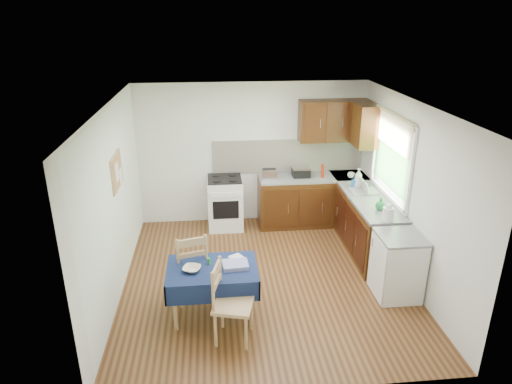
{
  "coord_description": "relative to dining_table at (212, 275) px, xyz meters",
  "views": [
    {
      "loc": [
        -0.7,
        -5.6,
        3.57
      ],
      "look_at": [
        -0.1,
        0.33,
        1.22
      ],
      "focal_mm": 32.0,
      "sensor_mm": 36.0,
      "label": 1
    }
  ],
  "objects": [
    {
      "name": "sauce_bottle",
      "position": [
        1.94,
        2.45,
        0.45
      ],
      "size": [
        0.05,
        0.05,
        0.24
      ],
      "primitive_type": "cylinder",
      "color": "red",
      "rests_on": "worktop_back"
    },
    {
      "name": "wall_left",
      "position": [
        -1.25,
        0.73,
        0.69
      ],
      "size": [
        0.02,
        4.2,
        2.5
      ],
      "primitive_type": "cube",
      "color": "white",
      "rests_on": "ground"
    },
    {
      "name": "cup",
      "position": [
        2.43,
        2.37,
        0.38
      ],
      "size": [
        0.15,
        0.15,
        0.09
      ],
      "primitive_type": "imported",
      "rotation": [
        0.0,
        0.0,
        0.38
      ],
      "color": "white",
      "rests_on": "worktop_back"
    },
    {
      "name": "yellow_packet",
      "position": [
        1.65,
        2.65,
        0.41
      ],
      "size": [
        0.12,
        0.09,
        0.15
      ],
      "primitive_type": "cube",
      "rotation": [
        0.0,
        0.0,
        0.22
      ],
      "color": "yellow",
      "rests_on": "worktop_back"
    },
    {
      "name": "floor",
      "position": [
        0.75,
        0.73,
        -0.56
      ],
      "size": [
        4.2,
        4.2,
        0.0
      ],
      "primitive_type": "plane",
      "color": "#462612",
      "rests_on": "ground"
    },
    {
      "name": "corkboard",
      "position": [
        -1.22,
        1.03,
        1.04
      ],
      "size": [
        0.04,
        0.62,
        0.47
      ],
      "color": "#A28351",
      "rests_on": "wall_left"
    },
    {
      "name": "wall_back",
      "position": [
        0.75,
        2.83,
        0.69
      ],
      "size": [
        4.0,
        0.02,
        2.5
      ],
      "primitive_type": "cube",
      "color": "silver",
      "rests_on": "ground"
    },
    {
      "name": "ceiling",
      "position": [
        0.75,
        0.73,
        1.94
      ],
      "size": [
        4.0,
        4.2,
        0.02
      ],
      "primitive_type": "cube",
      "color": "white",
      "rests_on": "wall_back"
    },
    {
      "name": "chair_near",
      "position": [
        0.18,
        -0.48,
        -0.05
      ],
      "size": [
        0.53,
        0.53,
        0.98
      ],
      "rotation": [
        0.0,
        0.0,
        1.32
      ],
      "color": "#A28351",
      "rests_on": "ground"
    },
    {
      "name": "soap_bottle_c",
      "position": [
        2.45,
        0.99,
        0.43
      ],
      "size": [
        0.2,
        0.2,
        0.19
      ],
      "primitive_type": "imported",
      "rotation": [
        0.0,
        0.0,
        3.72
      ],
      "color": "#227F3C",
      "rests_on": "worktop_right"
    },
    {
      "name": "book",
      "position": [
        0.25,
        0.14,
        0.11
      ],
      "size": [
        0.25,
        0.27,
        0.02
      ],
      "primitive_type": "imported",
      "rotation": [
        0.0,
        0.0,
        0.53
      ],
      "color": "white",
      "rests_on": "dining_table"
    },
    {
      "name": "soap_bottle_b",
      "position": [
        2.36,
        1.93,
        0.43
      ],
      "size": [
        0.12,
        0.12,
        0.19
      ],
      "primitive_type": "imported",
      "rotation": [
        0.0,
        0.0,
        2.29
      ],
      "color": "#1C5DA7",
      "rests_on": "worktop_right"
    },
    {
      "name": "spice_jar",
      "position": [
        -0.04,
        0.09,
        0.15
      ],
      "size": [
        0.04,
        0.04,
        0.08
      ],
      "primitive_type": "cylinder",
      "color": "#248630",
      "rests_on": "dining_table"
    },
    {
      "name": "soap_bottle_a",
      "position": [
        2.4,
        1.9,
        0.5
      ],
      "size": [
        0.17,
        0.17,
        0.33
      ],
      "primitive_type": "imported",
      "rotation": [
        0.0,
        0.0,
        0.55
      ],
      "color": "white",
      "rests_on": "worktop_right"
    },
    {
      "name": "stove",
      "position": [
        0.25,
        2.53,
        -0.1
      ],
      "size": [
        0.6,
        0.61,
        0.92
      ],
      "color": "white",
      "rests_on": "ground"
    },
    {
      "name": "upper_cabinets",
      "position": [
        2.27,
        2.53,
        1.29
      ],
      "size": [
        1.2,
        0.85,
        0.7
      ],
      "color": "#341409",
      "rests_on": "wall_back"
    },
    {
      "name": "kettle",
      "position": [
        2.43,
        0.63,
        0.45
      ],
      "size": [
        0.15,
        0.15,
        0.26
      ],
      "color": "white",
      "rests_on": "worktop_right"
    },
    {
      "name": "fridge",
      "position": [
        2.45,
        0.18,
        -0.12
      ],
      "size": [
        0.58,
        0.6,
        0.89
      ],
      "color": "white",
      "rests_on": "ground"
    },
    {
      "name": "chair_far",
      "position": [
        -0.28,
        0.33,
        -0.04
      ],
      "size": [
        0.54,
        0.54,
        0.99
      ],
      "rotation": [
        0.0,
        0.0,
        3.41
      ],
      "color": "#A28351",
      "rests_on": "ground"
    },
    {
      "name": "wall_front",
      "position": [
        0.75,
        -1.37,
        0.69
      ],
      "size": [
        4.0,
        0.02,
        2.5
      ],
      "primitive_type": "cube",
      "color": "silver",
      "rests_on": "ground"
    },
    {
      "name": "base_cabinets",
      "position": [
        2.11,
        1.99,
        -0.13
      ],
      "size": [
        1.9,
        2.3,
        0.86
      ],
      "color": "#341409",
      "rests_on": "ground"
    },
    {
      "name": "dining_table",
      "position": [
        0.0,
        0.0,
        0.0
      ],
      "size": [
        1.11,
        0.75,
        0.67
      ],
      "rotation": [
        0.0,
        0.0,
        -0.08
      ],
      "color": "#0F1B3D",
      "rests_on": "ground"
    },
    {
      "name": "worktop_right",
      "position": [
        2.45,
        1.38,
        0.32
      ],
      "size": [
        0.6,
        1.7,
        0.04
      ],
      "primitive_type": "cube",
      "color": "slate",
      "rests_on": "base_cabinets"
    },
    {
      "name": "worktop_back",
      "position": [
        1.8,
        2.53,
        0.32
      ],
      "size": [
        1.9,
        0.6,
        0.04
      ],
      "primitive_type": "cube",
      "color": "slate",
      "rests_on": "base_cabinets"
    },
    {
      "name": "tea_towel",
      "position": [
        0.28,
        -0.01,
        0.13
      ],
      "size": [
        0.32,
        0.26,
        0.05
      ],
      "primitive_type": "cube",
      "rotation": [
        0.0,
        0.0,
        0.07
      ],
      "color": "#293399",
      "rests_on": "dining_table"
    },
    {
      "name": "splashback",
      "position": [
        1.4,
        2.82,
        0.64
      ],
      "size": [
        2.7,
        0.02,
        0.6
      ],
      "primitive_type": "cube",
      "color": "white",
      "rests_on": "wall_back"
    },
    {
      "name": "window",
      "position": [
        2.72,
        1.43,
        1.09
      ],
      "size": [
        0.04,
        1.48,
        1.26
      ],
      "color": "#265021",
      "rests_on": "wall_right"
    },
    {
      "name": "wall_right",
      "position": [
        2.75,
        0.73,
        0.69
      ],
      "size": [
        0.02,
        4.2,
        2.5
      ],
      "primitive_type": "cube",
      "color": "silver",
      "rests_on": "ground"
    },
    {
      "name": "worktop_corner",
      "position": [
        2.45,
        2.53,
        0.32
      ],
      "size": [
        0.6,
        0.6,
        0.04
      ],
      "primitive_type": "cube",
      "color": "slate",
      "rests_on": "base_cabinets"
    },
    {
      "name": "sandwich_press",
      "position": [
        1.58,
        2.54,
        0.42
      ],
      "size": [
        0.3,
        0.26,
        0.17
      ],
      "rotation": [
        0.0,
        0.0,
        -0.16
      ],
      "color": "black",
      "rests_on": "worktop_back"
    },
    {
      "name": "plate_bowl",
      "position": [
        -0.24,
        -0.05,
        0.13
      ],
      "size": [
        0.26,
        0.26,
        0.05
      ],
      "primitive_type": "imported",
      "rotation": [
        0.0,
        0.0,
        -0.3
      ],
      "color": "beige",
      "rests_on": "dining_table"
    },
    {
      "name": "dish_rack",
      "position": [
        2.44,
        1.71,
        0.36
      ],
      "size": [
        0.43,
        0.33,
        0.2
      ],
      "rotation": [
        0.0,
        0.0,
        -0.09
      ],
      "color": "gray",
      "rests_on": "worktop_right"
    },
    {
      "name": "toaster",
      "position": [
        1.01,
        2.43,
        0.43
      ],
      "size": [
        0.27,
        0.17,
        0.21
      ],
      "rotation": [
        0.0,
        0.0,
        -0.05
      ],
      "color": "silver",
      "rests_on": "worktop_back"
    }
  ]
}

